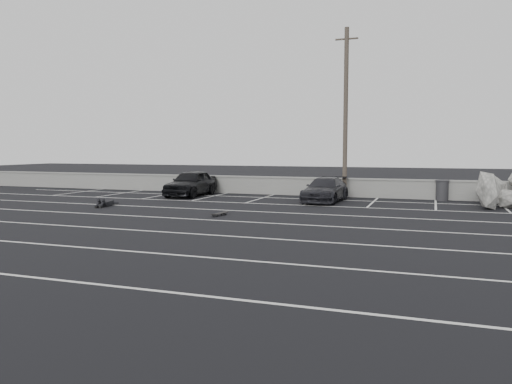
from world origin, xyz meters
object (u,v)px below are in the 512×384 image
at_px(car_left, 191,183).
at_px(car_right, 325,190).
at_px(trash_bin, 442,190).
at_px(person, 107,201).
at_px(utility_pole, 346,113).
at_px(skateboard, 219,214).

bearing_deg(car_left, car_right, -4.67).
xyz_separation_m(trash_bin, person, (-15.11, -7.83, -0.33)).
bearing_deg(person, car_right, 15.00).
relative_size(car_right, utility_pole, 0.47).
bearing_deg(utility_pole, car_right, -105.04).
height_order(utility_pole, skateboard, utility_pole).
xyz_separation_m(car_right, trash_bin, (5.65, 2.65, -0.08)).
distance_m(utility_pole, skateboard, 10.67).
distance_m(car_left, trash_bin, 13.73).
xyz_separation_m(car_left, utility_pole, (8.52, 1.73, 3.91)).
bearing_deg(car_right, person, -148.61).
xyz_separation_m(person, skateboard, (6.51, -1.53, -0.13)).
distance_m(car_left, car_right, 7.93).
xyz_separation_m(utility_pole, person, (-10.06, -7.44, -4.44)).
distance_m(car_left, utility_pole, 9.53).
bearing_deg(car_left, person, -106.03).
distance_m(utility_pole, trash_bin, 6.52).
xyz_separation_m(car_right, skateboard, (-2.95, -6.71, -0.54)).
relative_size(car_left, trash_bin, 4.09).
height_order(car_left, car_right, car_left).
bearing_deg(skateboard, utility_pole, 78.93).
distance_m(trash_bin, skateboard, 12.72).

